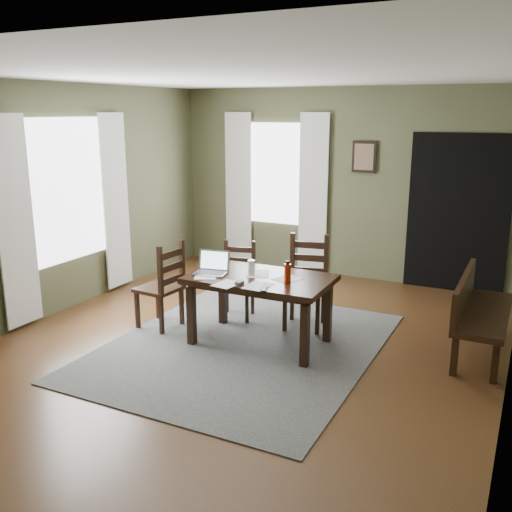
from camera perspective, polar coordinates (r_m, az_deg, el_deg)
The scene contains 26 objects.
ground at distance 5.99m, azimuth -1.30°, elevation -9.06°, with size 5.00×6.00×0.01m.
room_shell at distance 5.53m, azimuth -1.40°, elevation 8.41°, with size 5.02×6.02×2.71m.
rug at distance 5.99m, azimuth -1.30°, elevation -8.96°, with size 2.60×3.20×0.01m.
dining_table at distance 5.84m, azimuth 0.41°, elevation -2.89°, with size 1.46×0.89×0.72m.
chair_end at distance 6.40m, azimuth -9.34°, elevation -3.04°, with size 0.47×0.47×0.98m.
chair_back_left at distance 6.67m, azimuth -1.85°, elevation -2.54°, with size 0.47×0.48×0.89m.
chair_back_right at distance 6.38m, azimuth 5.03°, elevation -2.73°, with size 0.52×0.52×1.03m.
bench at distance 6.07m, azimuth 21.19°, elevation -4.83°, with size 0.46×1.43×0.81m.
laptop at distance 5.95m, azimuth -4.40°, elevation -1.13°, with size 0.38×0.32×0.23m.
computer_mouse at distance 5.55m, azimuth -1.67°, elevation -2.69°, with size 0.05×0.09×0.03m, color #3F3F42.
tv_remote at distance 5.39m, azimuth 0.82°, elevation -3.29°, with size 0.05×0.18×0.02m, color black.
drinking_glass at distance 5.82m, azimuth -0.47°, elevation -1.20°, with size 0.07×0.07×0.16m, color silver.
water_bottle at distance 5.54m, azimuth 3.17°, elevation -1.75°, with size 0.08×0.08×0.23m.
paper_a at distance 5.86m, azimuth -5.02°, elevation -1.96°, with size 0.22×0.29×0.00m, color white.
paper_b at distance 5.49m, azimuth 0.23°, elevation -3.03°, with size 0.23×0.29×0.00m, color white.
paper_c at distance 5.90m, azimuth 0.20°, elevation -1.79°, with size 0.23×0.30×0.00m, color white.
paper_d at distance 5.73m, azimuth 3.16°, elevation -2.31°, with size 0.21×0.27×0.00m, color white.
paper_e at distance 5.56m, azimuth -2.95°, elevation -2.82°, with size 0.21×0.27×0.00m, color white.
window_left at distance 7.20m, azimuth -18.37°, elevation 6.25°, with size 0.01×1.30×1.70m.
window_back at distance 8.65m, azimuth 1.97°, elevation 8.22°, with size 1.00×0.01×1.50m.
curtain_left_near at distance 6.67m, azimuth -22.94°, elevation 3.06°, with size 0.03×0.48×2.30m.
curtain_left_far at distance 7.81m, azimuth -13.86°, elevation 5.29°, with size 0.03×0.48×2.30m.
curtain_back_left at distance 8.93m, azimuth -1.77°, elevation 6.79°, with size 0.44×0.03×2.30m.
curtain_back_right at distance 8.42m, azimuth 5.74°, elevation 6.27°, with size 0.44×0.03×2.30m.
framed_picture at distance 8.16m, azimuth 10.77°, elevation 9.72°, with size 0.34×0.03×0.44m.
doorway_back at distance 7.99m, azimuth 19.54°, elevation 3.99°, with size 1.30×0.03×2.10m.
Camera 1 is at (2.57, -4.86, 2.38)m, focal length 40.00 mm.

